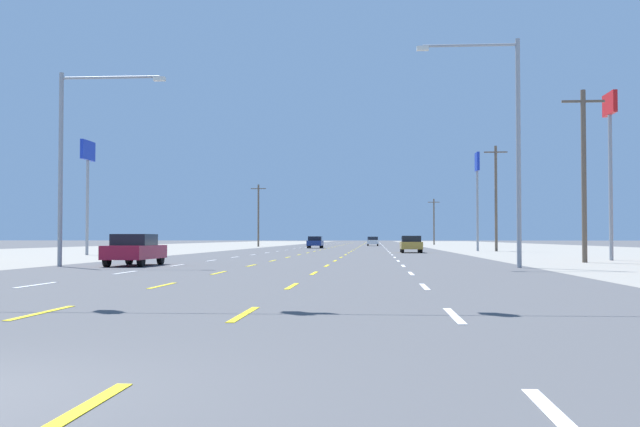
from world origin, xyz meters
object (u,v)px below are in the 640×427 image
Objects in this scene: sedan_far_right_near at (411,244)px; pole_sign_right_row_1 at (610,136)px; streetlight_right_row_0 at (508,134)px; pole_sign_left_row_1 at (88,167)px; sedan_far_left_nearest at (135,249)px; streetlight_left_row_0 at (73,151)px; sedan_inner_right_midfar at (373,241)px; pole_sign_right_row_2 at (477,177)px; sedan_inner_left_mid at (315,242)px.

pole_sign_right_row_1 is at bearing -65.02° from sedan_far_right_near.
sedan_far_right_near is 0.45× the size of streetlight_right_row_0.
pole_sign_left_row_1 is 36.65m from pole_sign_right_row_1.
sedan_far_left_nearest is 0.51× the size of streetlight_left_row_0.
sedan_inner_right_midfar is 0.53× the size of pole_sign_left_row_1.
pole_sign_right_row_1 is at bearing -83.53° from pole_sign_right_row_2.
pole_sign_right_row_2 is (6.81, 8.51, 6.40)m from sedan_far_right_near.
sedan_inner_right_midfar is 48.32m from pole_sign_right_row_2.
sedan_inner_left_mid is 0.45× the size of streetlight_right_row_0.
sedan_inner_right_midfar is 78.80m from pole_sign_right_row_1.
sedan_inner_left_mid is at bearing 131.36° from pole_sign_right_row_2.
pole_sign_left_row_1 is (-24.57, -10.70, 5.87)m from sedan_far_right_near.
sedan_far_right_near is 0.47× the size of pole_sign_right_row_1.
streetlight_left_row_0 reaches higher than sedan_inner_left_mid.
pole_sign_left_row_1 is at bearing -148.53° from pole_sign_right_row_2.
pole_sign_right_row_1 reaches higher than pole_sign_right_row_2.
sedan_far_right_near is 1.00× the size of sedan_inner_left_mid.
streetlight_left_row_0 is at bearing -157.56° from pole_sign_right_row_1.
streetlight_left_row_0 is (-13.23, -88.46, 4.45)m from sedan_inner_right_midfar.
streetlight_left_row_0 is at bearing -116.66° from sedan_far_right_near.
pole_sign_right_row_2 is at bearing 31.47° from pole_sign_left_row_1.
sedan_inner_left_mid is at bearing 112.46° from pole_sign_right_row_1.
streetlight_left_row_0 is (-6.18, -61.29, 4.45)m from sedan_inner_left_mid.
sedan_inner_right_midfar is at bearing 100.04° from pole_sign_right_row_1.
streetlight_left_row_0 is at bearing -119.38° from pole_sign_right_row_2.
sedan_far_right_near is (14.18, 31.97, 0.00)m from sedan_far_left_nearest.
streetlight_right_row_0 is (6.03, -88.46, 5.02)m from sedan_inner_right_midfar.
pole_sign_right_row_1 is (34.84, -11.35, 0.47)m from pole_sign_left_row_1.
pole_sign_right_row_2 reaches higher than streetlight_left_row_0.
sedan_inner_left_mid is at bearing 110.41° from sedan_far_right_near.
streetlight_right_row_0 reaches higher than sedan_inner_right_midfar.
sedan_far_left_nearest is 1.00× the size of sedan_inner_right_midfar.
sedan_far_right_near is at bearing 66.09° from sedan_far_left_nearest.
pole_sign_right_row_1 is at bearing 22.44° from streetlight_left_row_0.
streetlight_right_row_0 reaches higher than pole_sign_left_row_1.
pole_sign_right_row_2 is (31.38, 19.20, 0.53)m from pole_sign_left_row_1.
sedan_far_right_near and sedan_inner_right_midfar have the same top height.
streetlight_left_row_0 reaches higher than sedan_inner_right_midfar.
pole_sign_right_row_1 reaches higher than sedan_inner_right_midfar.
pole_sign_right_row_2 reaches higher than sedan_inner_right_midfar.
pole_sign_left_row_1 is 0.90× the size of pole_sign_right_row_2.
sedan_far_right_near is 25.13m from pole_sign_right_row_1.
sedan_inner_right_midfar is at bearing 93.90° from streetlight_right_row_0.
streetlight_right_row_0 is (19.26, 0.00, 0.57)m from streetlight_left_row_0.
sedan_far_left_nearest is at bearing -117.40° from pole_sign_right_row_2.
sedan_far_right_near is 0.47× the size of pole_sign_right_row_2.
streetlight_right_row_0 is (16.79, -1.19, 5.02)m from sedan_far_left_nearest.
pole_sign_left_row_1 is 36.79m from pole_sign_right_row_2.
streetlight_left_row_0 is (7.92, -22.47, -1.42)m from pole_sign_left_row_1.
pole_sign_left_row_1 reaches higher than sedan_inner_left_mid.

